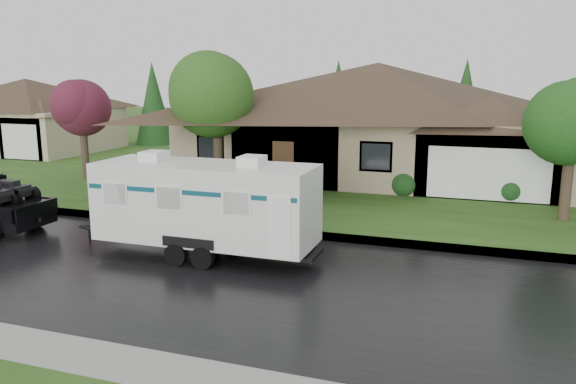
{
  "coord_description": "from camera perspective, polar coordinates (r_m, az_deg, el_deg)",
  "views": [
    {
      "loc": [
        7.02,
        -14.39,
        5.04
      ],
      "look_at": [
        1.39,
        2.0,
        1.49
      ],
      "focal_mm": 35.0,
      "sensor_mm": 36.0,
      "label": 1
    }
  ],
  "objects": [
    {
      "name": "lawn",
      "position": [
        30.62,
        5.46,
        2.21
      ],
      "size": [
        140.0,
        26.0,
        0.15
      ],
      "primitive_type": "cube",
      "color": "#244B17",
      "rests_on": "ground"
    },
    {
      "name": "ground",
      "position": [
        16.78,
        -6.75,
        -5.97
      ],
      "size": [
        140.0,
        140.0,
        0.0
      ],
      "primitive_type": "plane",
      "color": "#244B17",
      "rests_on": "ground"
    },
    {
      "name": "house_far",
      "position": [
        41.81,
        -24.85,
        7.7
      ],
      "size": [
        10.8,
        8.64,
        5.8
      ],
      "color": "tan",
      "rests_on": "lawn"
    },
    {
      "name": "road",
      "position": [
        15.1,
        -10.06,
        -8.07
      ],
      "size": [
        140.0,
        8.0,
        0.01
      ],
      "primitive_type": "cube",
      "color": "black",
      "rests_on": "ground"
    },
    {
      "name": "tree_right_green",
      "position": [
        21.36,
        26.98,
        6.48
      ],
      "size": [
        3.01,
        3.01,
        4.98
      ],
      "color": "#382B1E",
      "rests_on": "lawn"
    },
    {
      "name": "curb",
      "position": [
        18.73,
        -3.78,
        -3.81
      ],
      "size": [
        140.0,
        0.5,
        0.15
      ],
      "primitive_type": "cube",
      "color": "gray",
      "rests_on": "ground"
    },
    {
      "name": "travel_trailer",
      "position": [
        15.99,
        -8.36,
        -1.06
      ],
      "size": [
        6.61,
        2.32,
        2.96
      ],
      "color": "silver",
      "rests_on": "ground"
    },
    {
      "name": "tree_left_green",
      "position": [
        24.11,
        -7.25,
        9.73
      ],
      "size": [
        3.61,
        3.61,
        5.98
      ],
      "color": "#382B1E",
      "rests_on": "lawn"
    },
    {
      "name": "tree_red",
      "position": [
        29.12,
        -20.23,
        7.97
      ],
      "size": [
        2.97,
        2.97,
        4.92
      ],
      "color": "#382B1E",
      "rests_on": "lawn"
    },
    {
      "name": "shrub_row",
      "position": [
        24.61,
        6.89,
        1.23
      ],
      "size": [
        13.6,
        1.0,
        1.0
      ],
      "color": "#143814",
      "rests_on": "lawn"
    },
    {
      "name": "house_main",
      "position": [
        28.66,
        9.55,
        8.53
      ],
      "size": [
        19.44,
        10.8,
        6.9
      ],
      "color": "gray",
      "rests_on": "lawn"
    }
  ]
}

